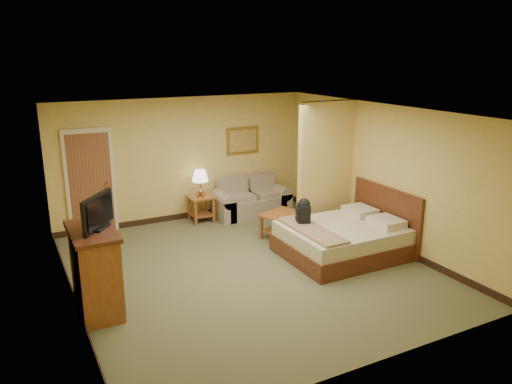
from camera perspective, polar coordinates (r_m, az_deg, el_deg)
floor at (r=8.40m, az=-0.87°, el=-8.78°), size 6.00×6.00×0.00m
ceiling at (r=7.70m, az=-0.95°, el=9.11°), size 6.00×6.00×0.00m
back_wall at (r=10.65m, az=-8.15°, el=3.71°), size 5.50×0.02×2.60m
left_wall at (r=7.22m, az=-20.86°, el=-2.98°), size 0.02×6.00×2.60m
right_wall at (r=9.46m, az=14.17°, el=1.88°), size 0.02×6.00×2.60m
partition at (r=9.80m, az=7.97°, el=2.68°), size 1.20×0.15×2.60m
door at (r=10.22m, az=-18.38°, el=1.01°), size 0.94×0.16×2.10m
baseboard at (r=10.96m, az=-7.89°, el=-2.65°), size 5.50×0.02×0.12m
loveseat at (r=11.03m, az=-0.57°, el=-1.21°), size 1.66×0.77×0.84m
side_table at (r=10.63m, az=-6.30°, el=-1.45°), size 0.50×0.50×0.55m
table_lamp at (r=10.46m, az=-6.40°, el=1.77°), size 0.34×0.34×0.56m
coffee_table at (r=9.61m, az=3.35°, el=-3.34°), size 0.98×0.98×0.49m
wall_picture at (r=11.07m, az=-1.53°, el=5.91°), size 0.77×0.04×0.60m
dresser at (r=7.24m, az=-17.89°, el=-8.52°), size 0.59×1.12×1.20m
tv at (r=6.97m, az=-17.64°, el=-2.27°), size 0.51×0.65×0.47m
bed at (r=9.01m, az=10.23°, el=-5.19°), size 2.06×1.75×1.13m
backpack at (r=8.79m, az=5.49°, el=-2.13°), size 0.26×0.32×0.47m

